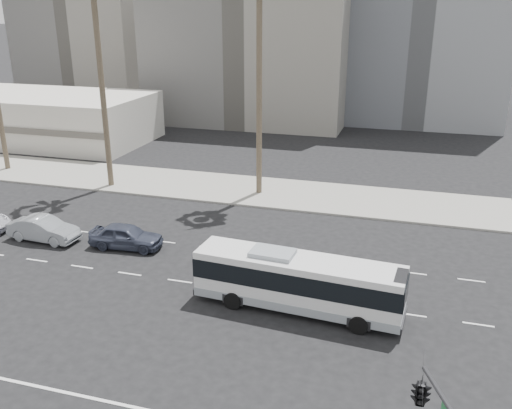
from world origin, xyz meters
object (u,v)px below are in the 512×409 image
at_px(car_a, 126,236).
at_px(car_b, 44,229).
at_px(city_bus, 298,281).
at_px(traffic_signal, 426,401).

distance_m(car_a, car_b, 5.52).
bearing_deg(car_b, car_a, -82.65).
height_order(city_bus, car_b, city_bus).
bearing_deg(car_b, city_bus, -99.37).
relative_size(car_b, traffic_signal, 0.86).
distance_m(city_bus, car_b, 17.39).
relative_size(car_a, car_b, 0.98).
height_order(city_bus, car_a, city_bus).
xyz_separation_m(car_b, traffic_signal, (22.61, -14.35, 3.66)).
distance_m(city_bus, car_a, 12.22).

